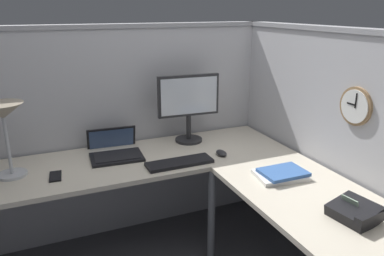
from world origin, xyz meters
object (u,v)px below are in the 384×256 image
Objects in this scene: laptop at (114,150)px; computer_mouse at (221,153)px; desk_lamp_dome at (3,117)px; office_phone at (356,213)px; wall_clock at (356,106)px; book_stack at (281,174)px; cell_phone at (55,176)px; monitor at (189,103)px; keyboard at (180,163)px.

computer_mouse is at bearing -26.20° from laptop.
computer_mouse is at bearing -8.99° from desk_lamp_dome.
computer_mouse is at bearing 102.16° from office_phone.
laptop is at bearing 142.19° from wall_clock.
wall_clock is at bearing -48.53° from computer_mouse.
book_stack is (0.82, -0.77, -0.00)m from laptop.
laptop reaches higher than office_phone.
laptop is 3.86× the size of computer_mouse.
cell_phone is 0.47× the size of book_stack.
computer_mouse reaches higher than cell_phone.
desk_lamp_dome is 1.64m from book_stack.
laptop is at bearing 36.20° from cell_phone.
monitor is 1.25× the size of laptop.
desk_lamp_dome is (-1.30, 0.20, 0.35)m from computer_mouse.
laptop is 0.73m from computer_mouse.
wall_clock is (0.32, 0.37, 0.40)m from office_phone.
wall_clock is (0.36, -0.15, 0.41)m from book_stack.
monitor is 1.62× the size of book_stack.
keyboard is at bearing 138.99° from book_stack.
computer_mouse is 1.36m from desk_lamp_dome.
office_phone is at bearing -56.12° from laptop.
keyboard is at bearing 146.10° from wall_clock.
desk_lamp_dome is at bearing 155.95° from book_stack.
book_stack is (0.48, -0.42, 0.01)m from keyboard.
monitor is 2.27× the size of wall_clock.
cell_phone is (-0.97, -0.27, -0.29)m from monitor.
monitor is at bearing 107.97° from book_stack.
cell_phone is at bearing -164.64° from monitor.
laptop is 0.49m from keyboard.
monitor is 0.88m from book_stack.
office_phone is (0.52, -0.94, 0.03)m from keyboard.
laptop is 0.90× the size of desk_lamp_dome.
wall_clock is at bearing -56.72° from monitor.
keyboard is at bearing -3.20° from cell_phone.
wall_clock is at bearing -22.25° from book_stack.
monitor is at bearing 59.10° from keyboard.
desk_lamp_dome is (-1.20, -0.14, 0.07)m from monitor.
cell_phone is 0.65× the size of wall_clock.
cell_phone is (0.23, -0.12, -0.36)m from desk_lamp_dome.
laptop is at bearing 153.80° from computer_mouse.
book_stack is at bearing -43.13° from laptop.
laptop is 1.13m from book_stack.
wall_clock is at bearing -17.77° from cell_phone.
wall_clock reaches higher than cell_phone.
laptop reaches higher than cell_phone.
cell_phone is at bearing 156.63° from book_stack.
office_phone is at bearing -34.24° from cell_phone.
book_stack reaches higher than cell_phone.
laptop reaches higher than keyboard.
book_stack is at bearing 157.75° from wall_clock.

